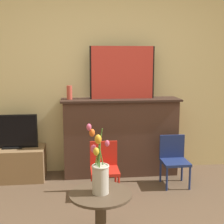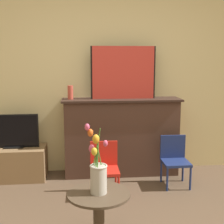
{
  "view_description": "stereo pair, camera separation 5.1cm",
  "coord_description": "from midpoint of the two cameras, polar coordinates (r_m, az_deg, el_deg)",
  "views": [
    {
      "loc": [
        -0.34,
        -1.96,
        1.48
      ],
      "look_at": [
        0.02,
        1.21,
        0.94
      ],
      "focal_mm": 50.0,
      "sensor_mm": 36.0,
      "label": 1
    },
    {
      "loc": [
        -0.29,
        -1.97,
        1.48
      ],
      "look_at": [
        0.02,
        1.21,
        0.94
      ],
      "focal_mm": 50.0,
      "sensor_mm": 36.0,
      "label": 2
    }
  ],
  "objects": [
    {
      "name": "side_table",
      "position": [
        2.57,
        -1.82,
        -17.73
      ],
      "size": [
        0.49,
        0.49,
        0.46
      ],
      "color": "#4C3D2D",
      "rests_on": "ground"
    },
    {
      "name": "tv_monitor",
      "position": [
        4.03,
        -17.28,
        -3.46
      ],
      "size": [
        0.62,
        0.12,
        0.42
      ],
      "color": "black",
      "rests_on": "tv_stand"
    },
    {
      "name": "chair_blue",
      "position": [
        3.82,
        11.75,
        -8.2
      ],
      "size": [
        0.3,
        0.3,
        0.58
      ],
      "color": "navy",
      "rests_on": "ground"
    },
    {
      "name": "painting",
      "position": [
        3.94,
        2.44,
        7.2
      ],
      "size": [
        0.82,
        0.03,
        0.66
      ],
      "color": "black",
      "rests_on": "fireplace_mantel"
    },
    {
      "name": "wall_back",
      "position": [
        4.11,
        -1.2,
        7.77
      ],
      "size": [
        8.0,
        0.06,
        2.7
      ],
      "color": "beige",
      "rests_on": "ground"
    },
    {
      "name": "vase_tulips",
      "position": [
        2.44,
        -1.99,
        -11.0
      ],
      "size": [
        0.18,
        0.22,
        0.54
      ],
      "color": "beige",
      "rests_on": "side_table"
    },
    {
      "name": "mantel_candle",
      "position": [
        3.91,
        -7.25,
        3.57
      ],
      "size": [
        0.07,
        0.07,
        0.17
      ],
      "color": "#CC4C3D",
      "rests_on": "fireplace_mantel"
    },
    {
      "name": "chair_red",
      "position": [
        3.48,
        -0.96,
        -9.78
      ],
      "size": [
        0.3,
        0.3,
        0.58
      ],
      "color": "red",
      "rests_on": "ground"
    },
    {
      "name": "tv_stand",
      "position": [
        4.13,
        -17.01,
        -8.91
      ],
      "size": [
        0.77,
        0.42,
        0.4
      ],
      "color": "olive",
      "rests_on": "ground"
    },
    {
      "name": "fireplace_mantel",
      "position": [
        4.05,
        2.08,
        -4.32
      ],
      "size": [
        1.5,
        0.39,
        0.99
      ],
      "color": "#4C3328",
      "rests_on": "ground"
    }
  ]
}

